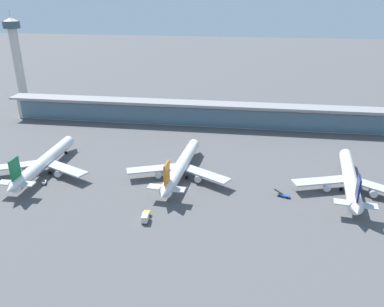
% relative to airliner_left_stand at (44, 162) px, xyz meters
% --- Properties ---
extents(ground_plane, '(1200.00, 1200.00, 0.00)m').
position_rel_airliner_left_stand_xyz_m(ground_plane, '(68.51, -5.72, -5.31)').
color(ground_plane, '#515154').
extents(airliner_left_stand, '(48.77, 63.27, 16.88)m').
position_rel_airliner_left_stand_xyz_m(airliner_left_stand, '(0.00, 0.00, 0.00)').
color(airliner_left_stand, white).
rests_on(airliner_left_stand, ground).
extents(airliner_centre_stand, '(48.62, 63.42, 16.88)m').
position_rel_airliner_left_stand_xyz_m(airliner_centre_stand, '(64.78, 4.93, 0.00)').
color(airliner_centre_stand, white).
rests_on(airliner_centre_stand, ground).
extents(airliner_right_stand, '(48.31, 63.33, 16.88)m').
position_rel_airliner_left_stand_xyz_m(airliner_right_stand, '(138.96, 2.73, 0.00)').
color(airliner_right_stand, white).
rests_on(airliner_right_stand, ground).
extents(service_truck_under_wing_white, '(2.58, 3.27, 2.05)m').
position_rel_airliner_left_stand_xyz_m(service_truck_under_wing_white, '(5.58, -11.46, -4.44)').
color(service_truck_under_wing_white, silver).
rests_on(service_truck_under_wing_white, ground).
extents(service_truck_mid_apron_blue, '(6.86, 3.60, 2.70)m').
position_rel_airliner_left_stand_xyz_m(service_truck_mid_apron_blue, '(110.67, -7.60, -4.51)').
color(service_truck_mid_apron_blue, '#234C9E').
rests_on(service_truck_mid_apron_blue, ground).
extents(service_truck_by_tail_yellow, '(2.93, 7.47, 3.10)m').
position_rel_airliner_left_stand_xyz_m(service_truck_by_tail_yellow, '(57.99, -33.53, -3.62)').
color(service_truck_by_tail_yellow, yellow).
rests_on(service_truck_by_tail_yellow, ground).
extents(terminal_building, '(259.80, 12.80, 15.20)m').
position_rel_airliner_left_stand_xyz_m(terminal_building, '(68.51, 80.05, 2.55)').
color(terminal_building, beige).
rests_on(terminal_building, ground).
extents(control_tower, '(12.00, 12.00, 66.93)m').
position_rel_airliner_left_stand_xyz_m(control_tower, '(-78.74, 116.63, 31.26)').
color(control_tower, beige).
rests_on(control_tower, ground).
extents(safety_cone_alpha, '(0.62, 0.62, 0.70)m').
position_rel_airliner_left_stand_xyz_m(safety_cone_alpha, '(-3.41, -19.78, -5.00)').
color(safety_cone_alpha, orange).
rests_on(safety_cone_alpha, ground).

